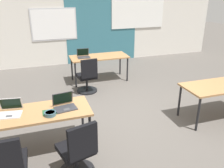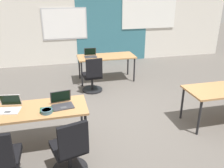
# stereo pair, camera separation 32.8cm
# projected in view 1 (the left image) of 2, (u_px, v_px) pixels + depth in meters

# --- Properties ---
(ground_plane) EXTENTS (24.00, 24.00, 0.00)m
(ground_plane) POSITION_uv_depth(u_px,v_px,m) (128.00, 116.00, 4.93)
(ground_plane) COLOR #56514C
(back_wall_assembly) EXTENTS (10.00, 0.27, 2.80)m
(back_wall_assembly) POSITION_uv_depth(u_px,v_px,m) (84.00, 22.00, 8.10)
(back_wall_assembly) COLOR silver
(back_wall_assembly) RESTS_ON ground
(desk_near_left) EXTENTS (1.60, 0.70, 0.72)m
(desk_near_left) POSITION_uv_depth(u_px,v_px,m) (38.00, 115.00, 3.65)
(desk_near_left) COLOR #A37547
(desk_near_left) RESTS_ON ground
(desk_near_right) EXTENTS (1.60, 0.70, 0.72)m
(desk_near_right) POSITION_uv_depth(u_px,v_px,m) (222.00, 87.00, 4.67)
(desk_near_right) COLOR #A37547
(desk_near_right) RESTS_ON ground
(desk_far_center) EXTENTS (1.60, 0.70, 0.72)m
(desk_far_center) POSITION_uv_depth(u_px,v_px,m) (99.00, 58.00, 6.62)
(desk_far_center) COLOR #A37547
(desk_far_center) RESTS_ON ground
(laptop_far_left) EXTENTS (0.35, 0.31, 0.23)m
(laptop_far_left) POSITION_uv_depth(u_px,v_px,m) (83.00, 56.00, 6.47)
(laptop_far_left) COLOR #333338
(laptop_far_left) RESTS_ON desk_far_center
(chair_far_left) EXTENTS (0.52, 0.56, 0.92)m
(chair_far_left) POSITION_uv_depth(u_px,v_px,m) (87.00, 78.00, 5.93)
(chair_far_left) COLOR black
(chair_far_left) RESTS_ON ground
(laptop_near_left_inner) EXTENTS (0.37, 0.33, 0.23)m
(laptop_near_left_inner) POSITION_uv_depth(u_px,v_px,m) (65.00, 105.00, 3.73)
(laptop_near_left_inner) COLOR #333338
(laptop_near_left_inner) RESTS_ON desk_near_left
(mousepad_near_left_inner) EXTENTS (0.22, 0.19, 0.00)m
(mousepad_near_left_inner) POSITION_uv_depth(u_px,v_px,m) (50.00, 112.00, 3.60)
(mousepad_near_left_inner) COLOR #23512D
(mousepad_near_left_inner) RESTS_ON desk_near_left
(mouse_near_left_inner) EXTENTS (0.08, 0.11, 0.03)m
(mouse_near_left_inner) POSITION_uv_depth(u_px,v_px,m) (50.00, 111.00, 3.60)
(mouse_near_left_inner) COLOR silver
(mouse_near_left_inner) RESTS_ON mousepad_near_left_inner
(chair_near_left_inner) EXTENTS (0.54, 0.59, 0.92)m
(chair_near_left_inner) POSITION_uv_depth(u_px,v_px,m) (78.00, 154.00, 3.22)
(chair_near_left_inner) COLOR black
(chair_near_left_inner) RESTS_ON ground
(laptop_near_left_end) EXTENTS (0.37, 0.35, 0.23)m
(laptop_near_left_end) POSITION_uv_depth(u_px,v_px,m) (10.00, 111.00, 3.54)
(laptop_near_left_end) COLOR silver
(laptop_near_left_end) RESTS_ON desk_near_left
(snack_bowl) EXTENTS (0.18, 0.18, 0.06)m
(snack_bowl) POSITION_uv_depth(u_px,v_px,m) (50.00, 113.00, 3.50)
(snack_bowl) COLOR #3D6070
(snack_bowl) RESTS_ON desk_near_left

